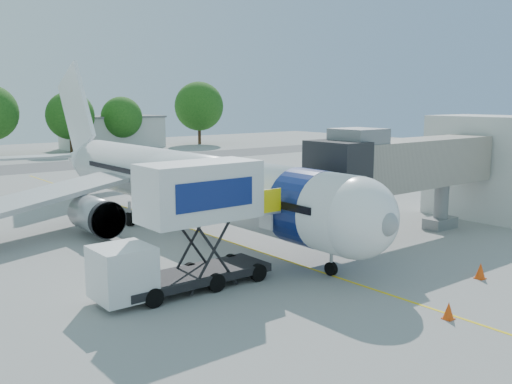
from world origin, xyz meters
TOP-DOWN VIEW (x-y plane):
  - ground at (0.00, 0.00)m, footprint 160.00×160.00m
  - guidance_line at (0.00, 0.00)m, footprint 0.15×70.00m
  - taxiway_strip at (0.00, 42.00)m, footprint 120.00×10.00m
  - aircraft at (0.00, 4.12)m, footprint 34.17×37.73m
  - jet_bridge at (7.99, -7.00)m, footprint 13.90×3.20m
  - terminal_stub at (18.50, -7.00)m, footprint 5.00×8.00m
  - catering_hiloader at (-6.27, -7.00)m, footprint 8.50×2.44m
  - safety_cone_a at (5.00, -14.12)m, footprint 0.48×0.48m
  - safety_cone_b at (-0.44, -16.00)m, footprint 0.42×0.42m
  - outbuilding_right at (22.00, 62.00)m, footprint 16.40×7.40m
  - tree_e at (13.42, 58.03)m, footprint 7.24×7.24m
  - tree_f at (22.20, 58.93)m, footprint 6.65×6.65m
  - tree_g at (37.77, 59.92)m, footprint 8.76×8.76m

SIDE VIEW (x-z plane):
  - ground at x=0.00m, z-range 0.00..0.00m
  - taxiway_strip at x=0.00m, z-range 0.00..0.01m
  - guidance_line at x=0.00m, z-range 0.00..0.01m
  - safety_cone_b at x=-0.44m, z-range -0.01..0.66m
  - safety_cone_a at x=5.00m, z-range -0.02..0.74m
  - outbuilding_right at x=22.00m, z-range 0.01..5.31m
  - catering_hiloader at x=-6.27m, z-range 0.01..5.51m
  - aircraft at x=0.00m, z-range -2.73..8.62m
  - terminal_stub at x=18.50m, z-range 0.00..7.00m
  - jet_bridge at x=7.99m, z-range 1.04..7.64m
  - tree_f at x=22.20m, z-range 0.90..9.38m
  - tree_e at x=13.42m, z-range 0.99..10.22m
  - tree_g at x=37.77m, z-range 1.20..12.37m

